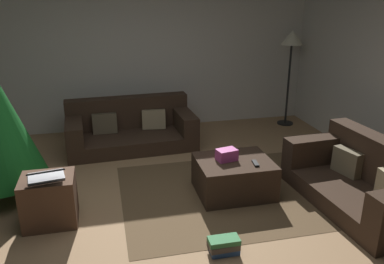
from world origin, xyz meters
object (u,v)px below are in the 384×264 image
at_px(side_table, 50,200).
at_px(book_stack, 224,245).
at_px(couch_right, 365,181).
at_px(couch_left, 130,129).
at_px(ottoman, 234,177).
at_px(corner_lamp, 292,45).
at_px(gift_box, 227,155).
at_px(laptop, 46,175).
at_px(tv_remote, 255,163).

distance_m(side_table, book_stack, 1.81).
bearing_deg(couch_right, book_stack, 101.69).
bearing_deg(couch_left, side_table, 61.03).
relative_size(ottoman, corner_lamp, 0.52).
bearing_deg(side_table, ottoman, 4.96).
relative_size(gift_box, book_stack, 0.80).
bearing_deg(corner_lamp, laptop, -146.60).
distance_m(tv_remote, book_stack, 1.16).
relative_size(couch_left, book_stack, 6.86).
height_order(tv_remote, book_stack, tv_remote).
height_order(side_table, book_stack, side_table).
relative_size(side_table, corner_lamp, 0.32).
xyz_separation_m(side_table, book_stack, (1.57, -0.88, -0.18)).
height_order(laptop, book_stack, laptop).
height_order(couch_left, tv_remote, couch_left).
bearing_deg(ottoman, side_table, -175.04).
bearing_deg(side_table, laptop, -80.66).
bearing_deg(couch_right, laptop, 80.49).
bearing_deg(ottoman, couch_right, -23.30).
bearing_deg(laptop, gift_box, 7.84).
height_order(couch_right, tv_remote, couch_right).
distance_m(couch_left, laptop, 2.31).
height_order(tv_remote, side_table, side_table).
distance_m(ottoman, laptop, 2.05).
bearing_deg(laptop, side_table, 99.34).
xyz_separation_m(side_table, corner_lamp, (3.77, 2.41, 1.15)).
xyz_separation_m(couch_left, ottoman, (1.04, -1.84, -0.05)).
distance_m(couch_right, ottoman, 1.44).
distance_m(ottoman, gift_box, 0.29).
relative_size(couch_right, tv_remote, 11.02).
height_order(couch_right, ottoman, couch_right).
xyz_separation_m(gift_box, side_table, (-1.93, -0.20, -0.23)).
height_order(tv_remote, laptop, laptop).
height_order(couch_left, gift_box, couch_left).
bearing_deg(side_table, book_stack, -29.46).
bearing_deg(couch_left, gift_box, 114.80).
xyz_separation_m(tv_remote, side_table, (-2.21, -0.02, -0.17)).
xyz_separation_m(gift_box, laptop, (-1.92, -0.26, 0.08)).
relative_size(couch_right, gift_box, 7.83).
xyz_separation_m(couch_left, corner_lamp, (2.79, 0.40, 1.14)).
distance_m(couch_right, tv_remote, 1.20).
distance_m(couch_right, book_stack, 1.85).
xyz_separation_m(couch_right, corner_lamp, (0.43, 2.81, 1.12)).
bearing_deg(laptop, book_stack, -27.84).
bearing_deg(book_stack, laptop, 152.16).
relative_size(couch_left, side_table, 3.71).
relative_size(couch_left, gift_box, 8.57).
xyz_separation_m(couch_left, tv_remote, (1.24, -2.00, 0.16)).
relative_size(couch_right, book_stack, 6.27).
xyz_separation_m(couch_left, couch_right, (2.36, -2.40, 0.02)).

